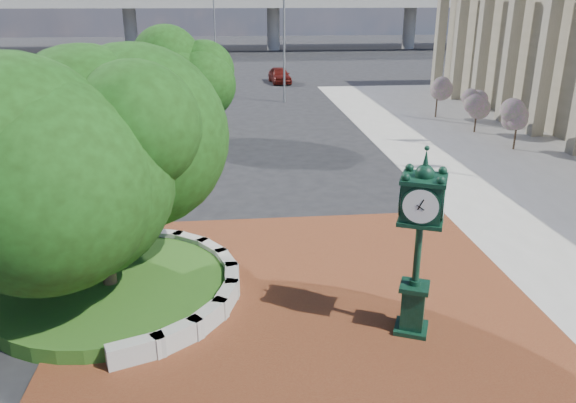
# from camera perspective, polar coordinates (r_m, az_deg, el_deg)

# --- Properties ---
(ground) EXTENTS (200.00, 200.00, 0.00)m
(ground) POSITION_cam_1_polar(r_m,az_deg,el_deg) (15.64, 0.98, -8.60)
(ground) COLOR black
(ground) RESTS_ON ground
(plaza) EXTENTS (12.00, 12.00, 0.04)m
(plaza) POSITION_cam_1_polar(r_m,az_deg,el_deg) (14.77, 1.46, -10.39)
(plaza) COLOR brown
(plaza) RESTS_ON ground
(planter_wall) EXTENTS (2.96, 6.77, 0.54)m
(planter_wall) POSITION_cam_1_polar(r_m,az_deg,el_deg) (15.45, -9.13, -8.12)
(planter_wall) COLOR #9E9B93
(planter_wall) RESTS_ON ground
(grass_bed) EXTENTS (6.10, 6.10, 0.40)m
(grass_bed) POSITION_cam_1_polar(r_m,az_deg,el_deg) (15.80, -17.53, -8.49)
(grass_bed) COLOR #1A4012
(grass_bed) RESTS_ON ground
(overpass) EXTENTS (90.00, 12.00, 7.50)m
(overpass) POSITION_cam_1_polar(r_m,az_deg,el_deg) (83.61, -5.30, 19.51)
(overpass) COLOR #9E9B93
(overpass) RESTS_ON ground
(tree_planter) EXTENTS (5.20, 5.20, 6.33)m
(tree_planter) POSITION_cam_1_polar(r_m,az_deg,el_deg) (14.50, -18.99, 3.85)
(tree_planter) COLOR #38281C
(tree_planter) RESTS_ON ground
(tree_street) EXTENTS (4.40, 4.40, 5.45)m
(tree_street) POSITION_cam_1_polar(r_m,az_deg,el_deg) (31.96, -10.32, 12.21)
(tree_street) COLOR #38281C
(tree_street) RESTS_ON ground
(post_clock) EXTENTS (1.17, 1.17, 4.49)m
(post_clock) POSITION_cam_1_polar(r_m,az_deg,el_deg) (12.90, 13.18, -3.51)
(post_clock) COLOR black
(post_clock) RESTS_ON ground
(parked_car) EXTENTS (2.01, 4.26, 1.41)m
(parked_car) POSITION_cam_1_polar(r_m,az_deg,el_deg) (52.04, -0.86, 12.72)
(parked_car) COLOR #50100B
(parked_car) RESTS_ON ground
(street_lamp_near) EXTENTS (1.99, 0.45, 8.89)m
(street_lamp_near) POSITION_cam_1_polar(r_m,az_deg,el_deg) (41.90, -0.09, 17.08)
(street_lamp_near) COLOR slate
(street_lamp_near) RESTS_ON ground
(street_lamp_far) EXTENTS (1.81, 0.31, 8.04)m
(street_lamp_far) POSITION_cam_1_polar(r_m,az_deg,el_deg) (57.53, -7.27, 17.30)
(street_lamp_far) COLOR slate
(street_lamp_far) RESTS_ON ground
(shrub_near) EXTENTS (1.20, 1.20, 2.20)m
(shrub_near) POSITION_cam_1_polar(r_m,az_deg,el_deg) (31.06, 22.28, 7.72)
(shrub_near) COLOR #38281C
(shrub_near) RESTS_ON ground
(shrub_mid) EXTENTS (1.20, 1.20, 2.20)m
(shrub_mid) POSITION_cam_1_polar(r_m,az_deg,el_deg) (34.30, 18.67, 9.23)
(shrub_mid) COLOR #38281C
(shrub_mid) RESTS_ON ground
(shrub_far) EXTENTS (1.20, 1.20, 2.20)m
(shrub_far) POSITION_cam_1_polar(r_m,az_deg,el_deg) (37.97, 14.95, 10.58)
(shrub_far) COLOR #38281C
(shrub_far) RESTS_ON ground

